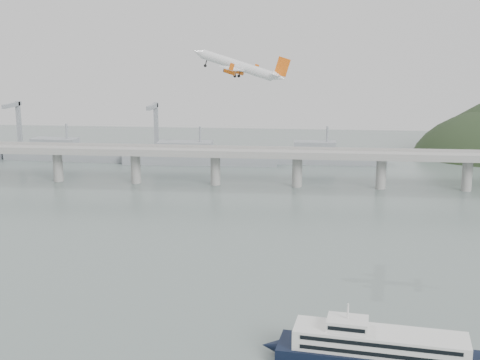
# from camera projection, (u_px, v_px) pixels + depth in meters

# --- Properties ---
(ground) EXTENTS (900.00, 900.00, 0.00)m
(ground) POSITION_uv_depth(u_px,v_px,m) (222.00, 332.00, 197.85)
(ground) COLOR slate
(ground) RESTS_ON ground
(bridge) EXTENTS (800.00, 22.00, 23.90)m
(bridge) POSITION_uv_depth(u_px,v_px,m) (262.00, 157.00, 388.26)
(bridge) COLOR gray
(bridge) RESTS_ON ground
(distant_fleet) EXTENTS (453.00, 60.90, 40.00)m
(distant_fleet) POSITION_uv_depth(u_px,v_px,m) (58.00, 153.00, 469.25)
(distant_fleet) COLOR gray
(distant_fleet) RESTS_ON ground
(ferry) EXTENTS (92.48, 25.03, 17.47)m
(ferry) POSITION_uv_depth(u_px,v_px,m) (379.00, 350.00, 176.92)
(ferry) COLOR black
(ferry) RESTS_ON ground
(airliner) EXTENTS (41.05, 37.50, 14.61)m
(airliner) POSITION_uv_depth(u_px,v_px,m) (240.00, 66.00, 258.52)
(airliner) COLOR white
(airliner) RESTS_ON ground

